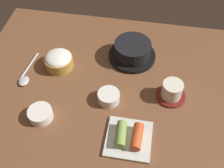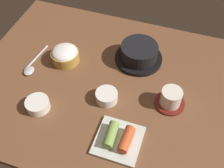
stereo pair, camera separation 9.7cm
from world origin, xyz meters
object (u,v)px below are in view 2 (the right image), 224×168
(side_bowl_near, at_px, (38,104))
(spoon, at_px, (31,67))
(tea_cup_with_saucer, at_px, (171,98))
(banchan_cup_center, at_px, (107,96))
(kimchi_plate, at_px, (118,139))
(rice_bowl, at_px, (65,55))
(stone_pot, at_px, (139,53))

(side_bowl_near, height_order, spoon, side_bowl_near)
(tea_cup_with_saucer, xyz_separation_m, spoon, (-0.53, -0.00, -0.02))
(banchan_cup_center, xyz_separation_m, kimchi_plate, (0.09, -0.14, -0.00))
(kimchi_plate, xyz_separation_m, side_bowl_near, (-0.29, 0.03, 0.00))
(kimchi_plate, relative_size, side_bowl_near, 1.75)
(side_bowl_near, bearing_deg, banchan_cup_center, 27.03)
(side_bowl_near, distance_m, spoon, 0.19)
(rice_bowl, distance_m, tea_cup_with_saucer, 0.43)
(stone_pot, xyz_separation_m, spoon, (-0.37, -0.17, -0.03))
(spoon, bearing_deg, side_bowl_near, -53.86)
(banchan_cup_center, bearing_deg, side_bowl_near, -152.97)
(stone_pot, height_order, rice_bowl, stone_pot)
(stone_pot, relative_size, banchan_cup_center, 2.41)
(stone_pot, xyz_separation_m, kimchi_plate, (0.03, -0.36, -0.02))
(tea_cup_with_saucer, height_order, side_bowl_near, tea_cup_with_saucer)
(tea_cup_with_saucer, bearing_deg, spoon, -179.76)
(stone_pot, relative_size, spoon, 1.06)
(stone_pot, height_order, kimchi_plate, stone_pot)
(side_bowl_near, bearing_deg, kimchi_plate, -6.49)
(tea_cup_with_saucer, relative_size, kimchi_plate, 0.73)
(rice_bowl, distance_m, side_bowl_near, 0.23)
(banchan_cup_center, bearing_deg, spoon, 171.19)
(side_bowl_near, relative_size, spoon, 0.47)
(tea_cup_with_saucer, height_order, kimchi_plate, tea_cup_with_saucer)
(rice_bowl, height_order, spoon, rice_bowl)
(tea_cup_with_saucer, height_order, spoon, tea_cup_with_saucer)
(tea_cup_with_saucer, height_order, banchan_cup_center, tea_cup_with_saucer)
(banchan_cup_center, relative_size, side_bowl_near, 0.95)
(stone_pot, height_order, side_bowl_near, stone_pot)
(banchan_cup_center, bearing_deg, kimchi_plate, -57.77)
(stone_pot, relative_size, kimchi_plate, 1.30)
(rice_bowl, distance_m, spoon, 0.13)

